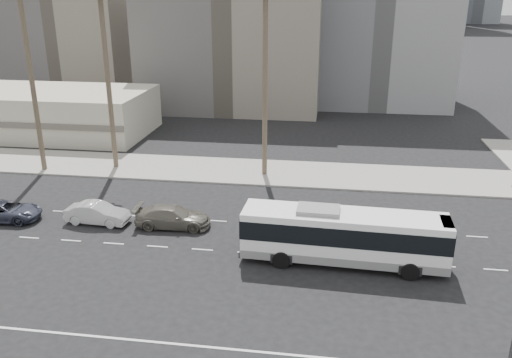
% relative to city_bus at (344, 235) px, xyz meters
% --- Properties ---
extents(ground, '(700.00, 700.00, 0.00)m').
position_rel_city_bus_xyz_m(ground, '(-2.90, 0.40, -1.85)').
color(ground, black).
rests_on(ground, ground).
extents(sidewalk_north, '(120.00, 7.00, 0.15)m').
position_rel_city_bus_xyz_m(sidewalk_north, '(-2.90, 15.90, -1.78)').
color(sidewalk_north, gray).
rests_on(sidewalk_north, ground).
extents(commercial_low, '(22.00, 12.16, 5.00)m').
position_rel_city_bus_xyz_m(commercial_low, '(-32.90, 26.39, 0.65)').
color(commercial_low, '#B5B09A').
rests_on(commercial_low, ground).
extents(midrise_beige_west, '(24.00, 18.00, 18.00)m').
position_rel_city_bus_xyz_m(midrise_beige_west, '(-14.90, 45.40, 7.15)').
color(midrise_beige_west, '#5F5B56').
rests_on(midrise_beige_west, ground).
extents(midrise_gray_center, '(20.00, 20.00, 26.00)m').
position_rel_city_bus_xyz_m(midrise_gray_center, '(5.10, 52.40, 11.15)').
color(midrise_gray_center, slate).
rests_on(midrise_gray_center, ground).
extents(midrise_beige_far, '(18.00, 16.00, 15.00)m').
position_rel_city_bus_xyz_m(midrise_beige_far, '(-40.90, 50.40, 5.65)').
color(midrise_beige_far, '#5F5B56').
rests_on(midrise_beige_far, ground).
extents(city_bus, '(12.38, 3.26, 3.53)m').
position_rel_city_bus_xyz_m(city_bus, '(0.00, 0.00, 0.00)').
color(city_bus, white).
rests_on(city_bus, ground).
extents(car_a, '(2.46, 5.42, 1.54)m').
position_rel_city_bus_xyz_m(car_a, '(-11.76, 3.52, -1.08)').
color(car_a, '#676357').
rests_on(car_a, ground).
extents(car_b, '(1.86, 4.65, 1.50)m').
position_rel_city_bus_xyz_m(car_b, '(-17.26, 3.34, -1.10)').
color(car_b, silver).
rests_on(car_b, ground).
extents(car_c, '(2.81, 5.30, 1.42)m').
position_rel_city_bus_xyz_m(car_c, '(-24.12, 2.88, -1.14)').
color(car_c, '#323545').
rests_on(car_c, ground).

